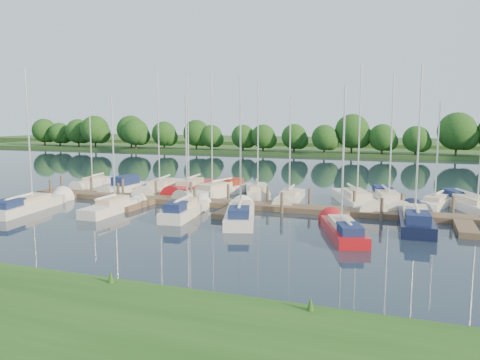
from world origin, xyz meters
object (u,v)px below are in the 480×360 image
(dock, at_px, (239,206))
(sailboat_n_5, at_px, (258,193))
(sailboat_s_2, at_px, (185,211))
(sailboat_n_0, at_px, (94,183))
(motorboat, at_px, (125,188))

(dock, distance_m, sailboat_n_5, 6.13)
(sailboat_s_2, bearing_deg, sailboat_n_0, 140.28)
(sailboat_n_0, relative_size, sailboat_s_2, 0.91)
(dock, bearing_deg, motorboat, 162.17)
(motorboat, distance_m, sailboat_s_2, 13.52)
(dock, distance_m, sailboat_n_0, 20.18)
(motorboat, distance_m, sailboat_n_5, 13.14)
(sailboat_n_0, height_order, sailboat_s_2, sailboat_s_2)
(motorboat, height_order, sailboat_s_2, sailboat_s_2)
(sailboat_n_5, height_order, sailboat_s_2, sailboat_n_5)
(sailboat_n_5, bearing_deg, sailboat_n_0, -22.17)
(sailboat_n_5, relative_size, sailboat_s_2, 1.16)
(dock, bearing_deg, sailboat_n_0, 160.22)
(motorboat, xyz_separation_m, sailboat_s_2, (10.68, -8.29, -0.04))
(motorboat, height_order, sailboat_n_5, sailboat_n_5)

